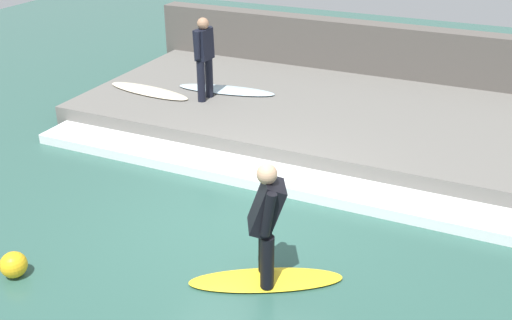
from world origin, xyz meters
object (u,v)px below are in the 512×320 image
at_px(surfer_waiting_near, 204,54).
at_px(marker_buoy, 14,265).
at_px(surfer_riding, 267,218).
at_px(surfboard_waiting_near, 226,90).
at_px(surfboard_riding, 266,280).
at_px(surfboard_spare, 149,91).

bearing_deg(surfer_waiting_near, marker_buoy, -176.55).
xyz_separation_m(surfer_waiting_near, marker_buoy, (-5.55, -0.33, -1.16)).
bearing_deg(marker_buoy, surfer_riding, -67.89).
height_order(surfer_riding, surfer_waiting_near, surfer_waiting_near).
bearing_deg(marker_buoy, surfboard_waiting_near, 1.58).
relative_size(surfboard_riding, surfboard_waiting_near, 0.90).
xyz_separation_m(surfboard_riding, surfer_riding, (0.00, 0.00, 0.89)).
bearing_deg(surfboard_riding, surfer_waiting_near, 36.31).
relative_size(surfboard_waiting_near, marker_buoy, 6.38).
bearing_deg(surfer_riding, surfboard_waiting_near, 31.66).
bearing_deg(surfboard_spare, surfboard_riding, -133.46).
xyz_separation_m(surfer_riding, surfer_waiting_near, (4.38, 3.22, 0.40)).
distance_m(surfer_riding, marker_buoy, 3.20).
relative_size(surfer_riding, surfboard_spare, 0.77).
distance_m(surfer_riding, surfboard_spare, 6.18).
relative_size(surfboard_riding, surfer_waiting_near, 1.17).
xyz_separation_m(surfboard_riding, surfboard_spare, (4.24, 4.47, 0.42)).
distance_m(surfboard_riding, surfboard_spare, 6.17).
distance_m(surfboard_riding, surfer_riding, 0.89).
bearing_deg(surfer_waiting_near, surfer_riding, -143.69).
bearing_deg(surfer_waiting_near, surfboard_waiting_near, -16.23).
bearing_deg(surfer_riding, surfboard_riding, 0.00).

